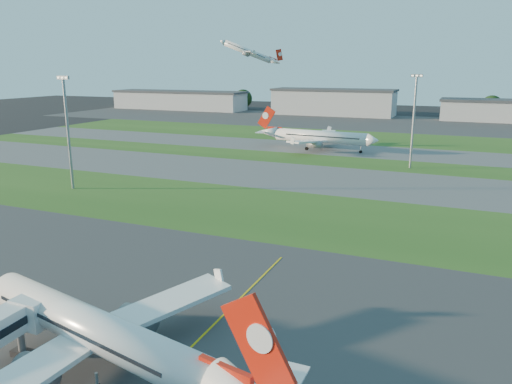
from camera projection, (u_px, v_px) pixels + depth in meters
The scene contains 20 objects.
ground at pixel (131, 354), 49.63m from camera, with size 700.00×700.00×0.00m, color black.
apron_near at pixel (131, 354), 49.63m from camera, with size 300.00×70.00×0.01m, color #333335.
grass_strip_a at pixel (296, 215), 96.07m from camera, with size 300.00×34.00×0.01m, color #2A501A.
taxiway_a at pixel (338, 180), 125.54m from camera, with size 300.00×32.00×0.01m, color #515154.
grass_strip_b at pixel (358, 163), 147.87m from camera, with size 300.00×18.00×0.01m, color #2A501A.
taxiway_b at pixel (372, 152), 167.51m from camera, with size 300.00×26.00×0.01m, color #515154.
grass_strip_c at pixel (387, 139), 196.98m from camera, with size 300.00×40.00×0.01m, color #2A501A.
apron_far at pixel (405, 123), 250.57m from camera, with size 400.00×80.00×0.01m, color #333335.
yellow_line at pixel (174, 365), 47.74m from camera, with size 0.25×60.00×0.02m, color gold.
airliner_parked at pixel (96, 331), 46.09m from camera, with size 36.10×30.30×11.41m.
airliner_taxiing at pixel (319, 137), 170.06m from camera, with size 40.66×34.37×12.69m.
airliner_departing at pixel (248, 52), 258.94m from camera, with size 28.76×24.61×9.80m.
light_mast_west at pixel (67, 125), 113.23m from camera, with size 3.20×0.70×25.80m.
light_mast_centre at pixel (414, 115), 136.79m from camera, with size 3.20×0.70×25.80m.
hangar_far_west at pixel (179, 100), 332.53m from camera, with size 91.80×23.00×12.20m.
hangar_west at pixel (333, 102), 292.49m from camera, with size 71.40×23.00×15.20m.
tree_far_west at pixel (141, 97), 359.17m from camera, with size 11.00×11.00×12.00m.
tree_west at pixel (243, 99), 330.57m from camera, with size 12.10×12.10×13.20m.
tree_mid_west at pixel (379, 105), 293.31m from camera, with size 9.90×9.90×10.80m.
tree_mid_east at pixel (491, 106), 273.08m from camera, with size 11.55×11.55×12.60m.
Camera 1 is at (28.73, -35.82, 27.78)m, focal length 35.00 mm.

